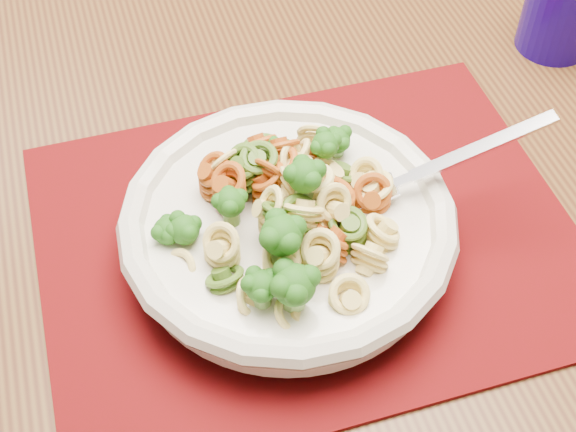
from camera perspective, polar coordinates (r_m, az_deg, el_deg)
name	(u,v)px	position (r m, az deg, el deg)	size (l,w,h in m)	color
dining_table	(335,164)	(0.79, 3.40, 3.69)	(1.51, 1.04, 0.70)	brown
placemat	(308,237)	(0.61, 1.43, -1.54)	(0.40, 0.31, 0.00)	#55030C
pasta_bowl	(288,226)	(0.58, 0.00, -0.72)	(0.25, 0.25, 0.05)	beige
pasta_broccoli_heap	(288,211)	(0.57, 0.00, 0.39)	(0.21, 0.21, 0.06)	#EDD475
fork	(379,190)	(0.58, 6.51, 1.82)	(0.19, 0.02, 0.01)	silver
tumbler	(562,7)	(0.80, 18.94, 13.91)	(0.07, 0.07, 0.09)	#14056C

